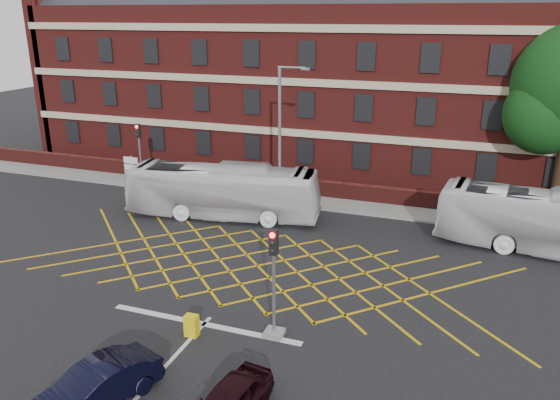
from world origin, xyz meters
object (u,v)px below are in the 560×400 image
(traffic_light_far, at_px, (141,160))
(direction_signs, at_px, (131,168))
(utility_cabinet, at_px, (192,326))
(bus_left, at_px, (223,191))
(traffic_light_near, at_px, (274,294))
(car_navy, at_px, (95,387))
(bus_right, at_px, (557,223))
(street_lamp, at_px, (281,165))

(traffic_light_far, bearing_deg, direction_signs, -109.04)
(traffic_light_far, xyz_separation_m, direction_signs, (-0.27, -0.77, -0.39))
(direction_signs, relative_size, utility_cabinet, 2.59)
(bus_left, bearing_deg, traffic_light_near, -154.75)
(utility_cabinet, bearing_deg, direction_signs, 130.42)
(bus_left, bearing_deg, traffic_light_far, 55.91)
(car_navy, height_order, direction_signs, direction_signs)
(bus_right, bearing_deg, traffic_light_far, 89.09)
(car_navy, height_order, street_lamp, street_lamp)
(traffic_light_near, bearing_deg, direction_signs, 138.28)
(traffic_light_near, xyz_separation_m, street_lamp, (-4.27, 12.60, 1.19))
(bus_left, bearing_deg, bus_right, -95.60)
(bus_left, relative_size, traffic_light_far, 2.64)
(traffic_light_near, bearing_deg, car_navy, -124.53)
(traffic_light_far, height_order, street_lamp, street_lamp)
(street_lamp, bearing_deg, bus_left, -149.39)
(bus_right, distance_m, traffic_light_far, 26.17)
(traffic_light_near, xyz_separation_m, utility_cabinet, (-2.89, -1.04, -1.34))
(bus_left, xyz_separation_m, car_navy, (3.48, -16.30, -0.89))
(bus_left, bearing_deg, street_lamp, -67.87)
(bus_right, bearing_deg, street_lamp, 92.42)
(utility_cabinet, bearing_deg, bus_left, 110.11)
(direction_signs, bearing_deg, car_navy, -58.45)
(street_lamp, relative_size, utility_cabinet, 10.18)
(car_navy, bearing_deg, bus_left, 122.04)
(street_lamp, xyz_separation_m, utility_cabinet, (1.38, -13.64, -2.53))
(traffic_light_near, height_order, utility_cabinet, traffic_light_near)
(car_navy, bearing_deg, traffic_light_near, 75.45)
(bus_right, xyz_separation_m, street_lamp, (-14.83, 0.86, 1.36))
(car_navy, xyz_separation_m, direction_signs, (-11.94, 19.45, 0.69))
(street_lamp, bearing_deg, car_navy, -88.37)
(bus_right, height_order, car_navy, bus_right)
(utility_cabinet, bearing_deg, traffic_light_near, 19.80)
(bus_right, distance_m, utility_cabinet, 18.58)
(bus_left, height_order, traffic_light_far, traffic_light_far)
(utility_cabinet, bearing_deg, bus_right, 43.53)
(bus_right, bearing_deg, car_navy, 145.97)
(car_navy, height_order, traffic_light_far, traffic_light_far)
(bus_left, xyz_separation_m, street_lamp, (2.97, 1.76, 1.38))
(car_navy, distance_m, utility_cabinet, 4.51)
(traffic_light_far, xyz_separation_m, utility_cabinet, (12.54, -15.81, -1.34))
(bus_left, height_order, utility_cabinet, bus_left)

